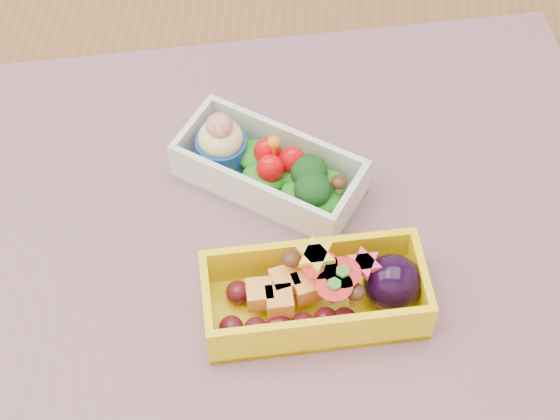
# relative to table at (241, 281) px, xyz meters

# --- Properties ---
(table) EXTENTS (1.20, 0.80, 0.75)m
(table) POSITION_rel_table_xyz_m (0.00, 0.00, 0.00)
(table) COLOR brown
(table) RESTS_ON ground
(placemat) EXTENTS (0.68, 0.57, 0.00)m
(placemat) POSITION_rel_table_xyz_m (0.03, -0.02, 0.10)
(placemat) COLOR gray
(placemat) RESTS_ON table
(bento_white) EXTENTS (0.16, 0.12, 0.06)m
(bento_white) POSITION_rel_table_xyz_m (0.02, 0.03, 0.12)
(bento_white) COLOR silver
(bento_white) RESTS_ON placemat
(bento_yellow) EXTENTS (0.17, 0.10, 0.05)m
(bento_yellow) POSITION_rel_table_xyz_m (0.07, -0.08, 0.13)
(bento_yellow) COLOR yellow
(bento_yellow) RESTS_ON placemat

